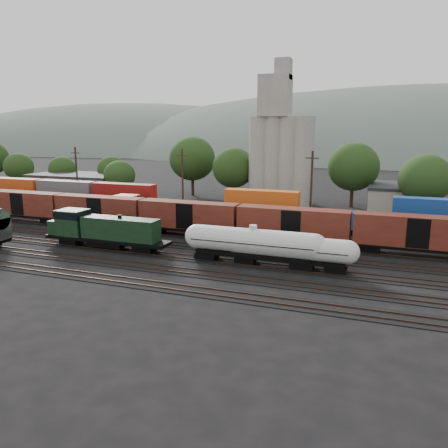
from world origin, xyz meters
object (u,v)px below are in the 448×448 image
(green_locomotive, at_px, (100,229))
(orange_locomotive, at_px, (150,210))
(tank_car_a, at_px, (253,243))
(grain_silo, at_px, (280,151))

(green_locomotive, distance_m, orange_locomotive, 15.03)
(tank_car_a, relative_size, grain_silo, 0.59)
(orange_locomotive, height_order, grain_silo, grain_silo)
(green_locomotive, bearing_deg, grain_silo, 70.50)
(green_locomotive, relative_size, orange_locomotive, 0.98)
(grain_silo, bearing_deg, orange_locomotive, -120.80)
(tank_car_a, distance_m, orange_locomotive, 26.56)
(orange_locomotive, bearing_deg, tank_car_a, -34.38)
(green_locomotive, relative_size, tank_car_a, 1.04)
(orange_locomotive, distance_m, grain_silo, 31.49)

